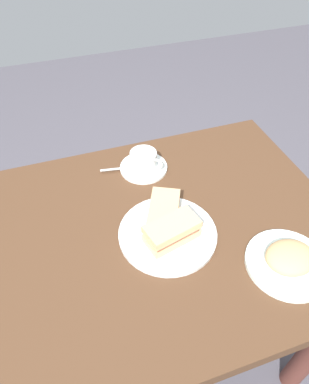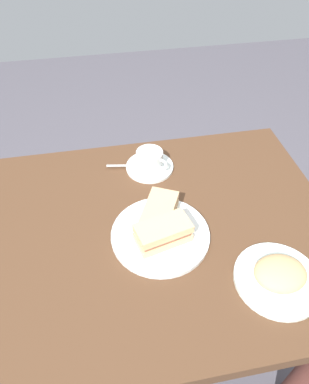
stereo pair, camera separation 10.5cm
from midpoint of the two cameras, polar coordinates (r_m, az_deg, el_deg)
name	(u,v)px [view 1 (the left image)]	position (r m, az deg, el deg)	size (l,w,h in m)	color
ground_plane	(163,337)	(1.68, -0.52, -22.78)	(6.00, 6.00, 0.00)	#514D56
dining_table	(167,255)	(1.11, -0.74, -10.42)	(1.02, 0.81, 0.78)	#4F3320
sandwich_plate	(168,234)	(0.98, -0.94, -7.02)	(0.27, 0.27, 0.01)	white
sandwich_front	(172,231)	(0.93, -0.39, -6.64)	(0.16, 0.11, 0.06)	#E3B981
sandwich_back	(164,212)	(0.98, -1.54, -3.51)	(0.14, 0.17, 0.05)	tan
coffee_saucer	(144,168)	(1.18, -4.36, 3.91)	(0.16, 0.16, 0.01)	white
coffee_cup	(144,159)	(1.15, -4.39, 5.23)	(0.10, 0.10, 0.06)	white
spoon	(120,168)	(1.17, -8.25, 3.74)	(0.10, 0.03, 0.01)	silver
side_plate	(287,264)	(0.96, 18.04, -11.29)	(0.22, 0.22, 0.01)	white
side_food_pile	(290,257)	(0.94, 18.43, -10.30)	(0.13, 0.11, 0.04)	tan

